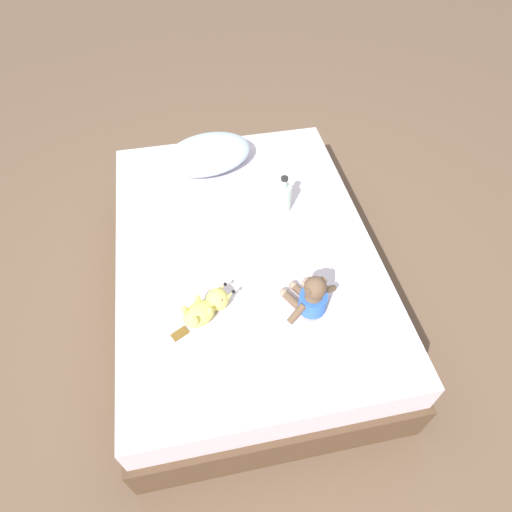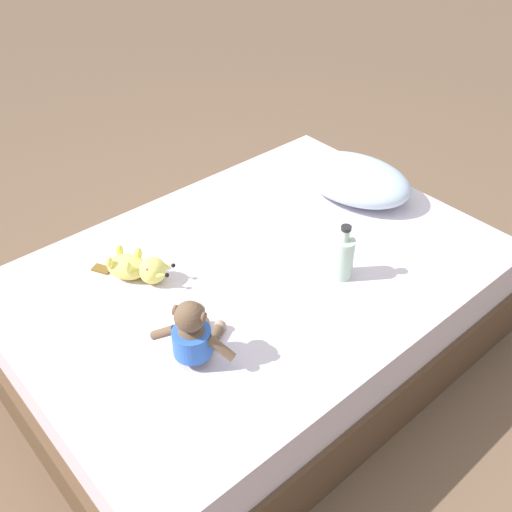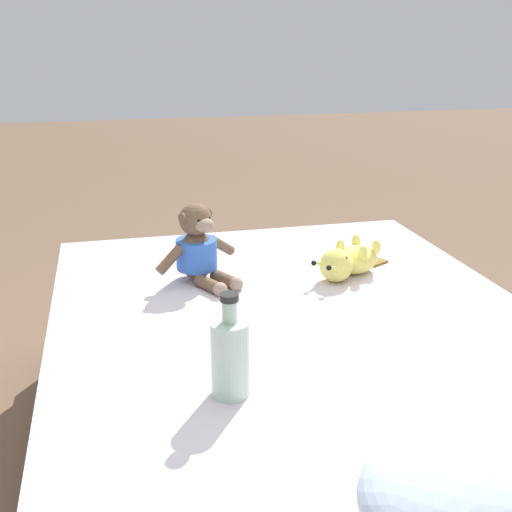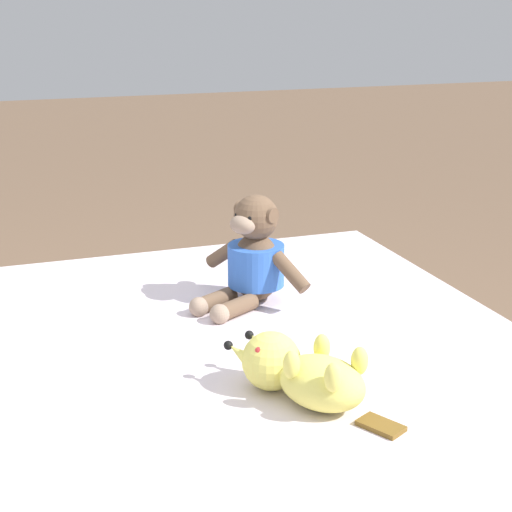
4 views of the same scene
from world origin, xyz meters
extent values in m
plane|color=brown|center=(0.00, 0.00, 0.00)|extent=(16.00, 16.00, 0.00)
cube|color=brown|center=(0.00, 0.00, 0.14)|extent=(1.31, 1.85, 0.27)
cube|color=silver|center=(0.00, 0.00, 0.37)|extent=(1.27, 1.79, 0.19)
ellipsoid|color=silver|center=(-0.09, 0.65, 0.54)|extent=(0.57, 0.44, 0.16)
ellipsoid|color=brown|center=(0.22, -0.45, 0.54)|extent=(0.14, 0.14, 0.15)
cylinder|color=blue|center=(0.22, -0.45, 0.54)|extent=(0.17, 0.17, 0.09)
sphere|color=brown|center=(0.22, -0.45, 0.65)|extent=(0.10, 0.10, 0.10)
ellipsoid|color=gray|center=(0.20, -0.41, 0.64)|extent=(0.08, 0.07, 0.04)
sphere|color=black|center=(0.18, -0.42, 0.66)|extent=(0.01, 0.01, 0.01)
sphere|color=black|center=(0.21, -0.41, 0.66)|extent=(0.01, 0.01, 0.01)
cylinder|color=brown|center=(0.18, -0.47, 0.66)|extent=(0.02, 0.03, 0.03)
cylinder|color=brown|center=(0.26, -0.43, 0.66)|extent=(0.02, 0.03, 0.03)
cylinder|color=brown|center=(0.13, -0.50, 0.55)|extent=(0.10, 0.07, 0.08)
cylinder|color=brown|center=(0.30, -0.40, 0.55)|extent=(0.10, 0.07, 0.08)
cylinder|color=brown|center=(0.14, -0.38, 0.48)|extent=(0.08, 0.10, 0.04)
cylinder|color=brown|center=(0.20, -0.35, 0.48)|extent=(0.08, 0.10, 0.04)
sphere|color=gray|center=(0.12, -0.34, 0.48)|extent=(0.04, 0.04, 0.04)
sphere|color=gray|center=(0.17, -0.31, 0.48)|extent=(0.04, 0.04, 0.04)
ellipsoid|color=#EAE066|center=(-0.27, -0.39, 0.51)|extent=(0.19, 0.17, 0.08)
sphere|color=#EAE066|center=(-0.18, -0.34, 0.51)|extent=(0.10, 0.10, 0.10)
cone|color=#EAE066|center=(-0.16, -0.29, 0.52)|extent=(0.07, 0.06, 0.05)
sphere|color=black|center=(-0.14, -0.27, 0.53)|extent=(0.02, 0.02, 0.02)
cone|color=#EAE066|center=(-0.13, -0.34, 0.52)|extent=(0.07, 0.06, 0.05)
sphere|color=black|center=(-0.11, -0.32, 0.53)|extent=(0.02, 0.02, 0.02)
sphere|color=red|center=(-0.20, -0.31, 0.54)|extent=(0.02, 0.02, 0.02)
sphere|color=red|center=(-0.17, -0.36, 0.54)|extent=(0.02, 0.02, 0.02)
ellipsoid|color=#EAE066|center=(-0.27, -0.34, 0.54)|extent=(0.04, 0.04, 0.05)
ellipsoid|color=#EAE066|center=(-0.22, -0.41, 0.54)|extent=(0.04, 0.04, 0.05)
ellipsoid|color=#EAE066|center=(-0.33, -0.38, 0.54)|extent=(0.04, 0.04, 0.05)
ellipsoid|color=#EAE066|center=(-0.29, -0.45, 0.54)|extent=(0.04, 0.04, 0.05)
cube|color=brown|center=(-0.36, -0.45, 0.47)|extent=(0.08, 0.07, 0.01)
cylinder|color=#B2D1B7|center=(0.24, 0.20, 0.55)|extent=(0.08, 0.08, 0.16)
cylinder|color=#B2D1B7|center=(0.24, 0.20, 0.65)|extent=(0.03, 0.03, 0.05)
cylinder|color=black|center=(0.24, 0.20, 0.68)|extent=(0.04, 0.04, 0.01)
camera|label=1|loc=(-0.23, -1.42, 2.11)|focal=30.62mm
camera|label=2|loc=(1.29, -1.13, 1.88)|focal=41.51mm
camera|label=3|loc=(0.46, 1.31, 1.16)|focal=44.13mm
camera|label=4|loc=(-1.33, 0.09, 1.09)|focal=56.37mm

